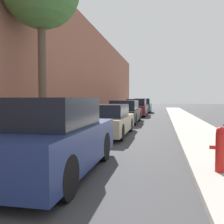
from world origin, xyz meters
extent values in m
plane|color=#3D3D3F|center=(0.00, 16.00, 0.00)|extent=(120.00, 120.00, 0.00)
cube|color=#ADA89E|center=(-2.90, 16.00, 0.06)|extent=(2.00, 52.00, 0.12)
cube|color=#ADA89E|center=(2.90, 16.00, 0.06)|extent=(2.00, 52.00, 0.12)
cube|color=#9E604C|center=(-4.25, 16.00, 3.54)|extent=(0.70, 52.00, 7.08)
cylinder|color=black|center=(-1.67, 7.73, 0.35)|extent=(0.22, 0.70, 0.70)
cylinder|color=black|center=(-0.11, 7.73, 0.35)|extent=(0.22, 0.70, 0.70)
cylinder|color=black|center=(-0.11, 5.26, 0.35)|extent=(0.22, 0.70, 0.70)
cube|color=navy|center=(-0.89, 6.49, 0.58)|extent=(1.77, 3.99, 0.78)
cube|color=black|center=(-0.89, 6.33, 1.26)|extent=(1.56, 2.07, 0.57)
cylinder|color=black|center=(-1.66, 13.31, 0.31)|extent=(0.22, 0.62, 0.62)
cylinder|color=black|center=(-0.15, 13.31, 0.31)|extent=(0.22, 0.62, 0.62)
cylinder|color=black|center=(-1.66, 10.64, 0.31)|extent=(0.22, 0.62, 0.62)
cylinder|color=black|center=(-0.15, 10.64, 0.31)|extent=(0.22, 0.62, 0.62)
cube|color=tan|center=(-0.91, 11.97, 0.48)|extent=(1.71, 4.31, 0.63)
cube|color=black|center=(-0.91, 11.80, 1.04)|extent=(1.51, 2.24, 0.49)
cylinder|color=black|center=(-1.73, 18.93, 0.35)|extent=(0.22, 0.70, 0.70)
cylinder|color=black|center=(-0.23, 18.93, 0.35)|extent=(0.22, 0.70, 0.70)
cylinder|color=black|center=(-1.73, 16.03, 0.35)|extent=(0.22, 0.70, 0.70)
cylinder|color=black|center=(-0.23, 16.03, 0.35)|extent=(0.22, 0.70, 0.70)
cube|color=black|center=(-0.98, 17.48, 0.51)|extent=(1.69, 4.67, 0.63)
cube|color=black|center=(-0.98, 17.29, 1.12)|extent=(1.49, 2.43, 0.59)
cylinder|color=black|center=(-1.60, 25.07, 0.33)|extent=(0.22, 0.65, 0.65)
cylinder|color=black|center=(-0.09, 25.07, 0.33)|extent=(0.22, 0.65, 0.65)
cylinder|color=black|center=(-1.60, 22.32, 0.33)|extent=(0.22, 0.65, 0.65)
cylinder|color=black|center=(-0.09, 22.32, 0.33)|extent=(0.22, 0.65, 0.65)
cube|color=maroon|center=(-0.85, 23.69, 0.55)|extent=(1.72, 4.44, 0.74)
cube|color=black|center=(-0.85, 23.52, 1.20)|extent=(1.51, 2.31, 0.57)
cylinder|color=black|center=(-1.58, 30.62, 0.34)|extent=(0.22, 0.68, 0.68)
cylinder|color=black|center=(0.01, 30.62, 0.34)|extent=(0.22, 0.68, 0.68)
cylinder|color=black|center=(-1.58, 28.16, 0.34)|extent=(0.22, 0.68, 0.68)
cylinder|color=black|center=(0.01, 28.16, 0.34)|extent=(0.22, 0.68, 0.68)
cube|color=#1E6066|center=(-0.79, 29.39, 0.57)|extent=(1.81, 3.97, 0.77)
cube|color=black|center=(-0.79, 29.23, 1.24)|extent=(1.59, 2.06, 0.57)
cylinder|color=brown|center=(-2.78, 9.88, 2.32)|extent=(0.27, 0.27, 4.41)
cylinder|color=red|center=(2.41, 6.83, 0.50)|extent=(0.18, 0.18, 0.76)
sphere|color=red|center=(2.41, 6.83, 0.91)|extent=(0.17, 0.17, 0.17)
cylinder|color=red|center=(2.27, 6.83, 0.59)|extent=(0.12, 0.07, 0.07)
camera|label=1|loc=(1.30, 1.76, 1.53)|focal=40.29mm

